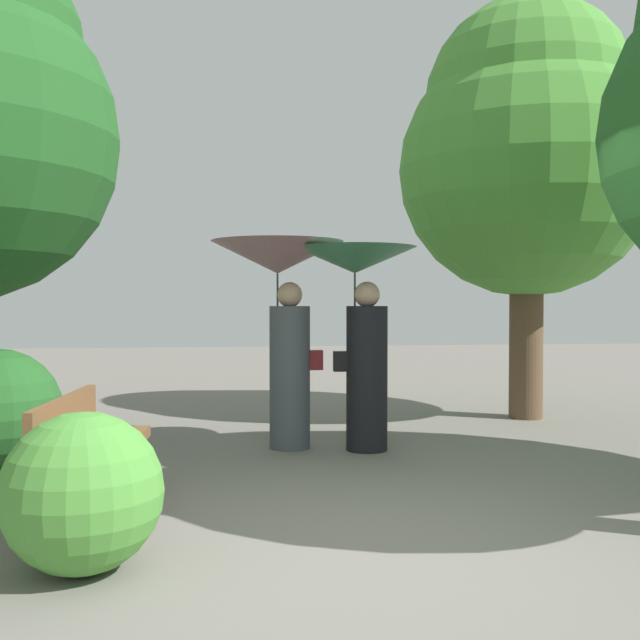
# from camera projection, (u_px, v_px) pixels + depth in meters

# --- Properties ---
(ground_plane) EXTENTS (40.00, 40.00, 0.00)m
(ground_plane) POSITION_uv_depth(u_px,v_px,m) (398.00, 544.00, 4.51)
(ground_plane) COLOR slate
(person_left) EXTENTS (1.34, 1.34, 2.10)m
(person_left) POSITION_uv_depth(u_px,v_px,m) (281.00, 293.00, 7.43)
(person_left) COLOR #474C56
(person_left) RESTS_ON ground
(person_right) EXTENTS (1.23, 1.23, 2.03)m
(person_right) POSITION_uv_depth(u_px,v_px,m) (360.00, 306.00, 7.33)
(person_right) COLOR black
(person_right) RESTS_ON ground
(park_bench) EXTENTS (0.61, 1.53, 0.83)m
(park_bench) POSITION_uv_depth(u_px,v_px,m) (88.00, 442.00, 5.10)
(park_bench) COLOR #38383D
(park_bench) RESTS_ON ground
(tree_mid_right) EXTENTS (3.24, 3.24, 5.31)m
(tree_mid_right) POSITION_uv_depth(u_px,v_px,m) (527.00, 148.00, 9.33)
(tree_mid_right) COLOR brown
(tree_mid_right) RESTS_ON ground
(bush_path_right) EXTENTS (0.89, 0.89, 0.89)m
(bush_path_right) POSITION_uv_depth(u_px,v_px,m) (82.00, 493.00, 4.03)
(bush_path_right) COLOR #4C9338
(bush_path_right) RESTS_ON ground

